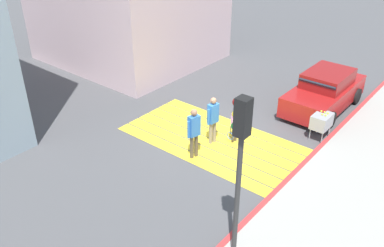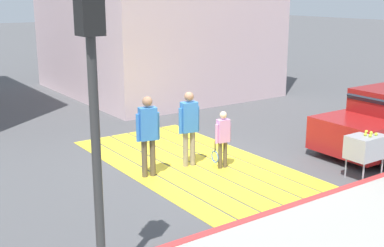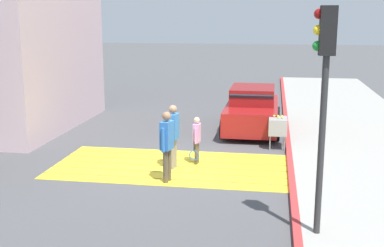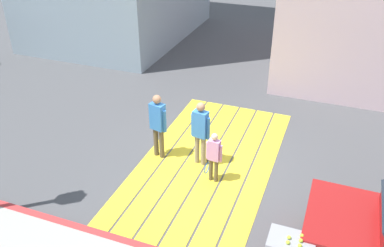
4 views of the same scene
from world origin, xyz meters
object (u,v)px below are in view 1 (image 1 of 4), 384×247
(car_parked_near_curb, at_px, (324,92))
(pedestrian_adult_trailing, at_px, (194,130))
(traffic_light_corner, at_px, (240,150))
(pedestrian_adult_lead, at_px, (213,117))
(pedestrian_child_with_racket, at_px, (235,123))
(tennis_ball_cart, at_px, (322,121))

(car_parked_near_curb, height_order, pedestrian_adult_trailing, pedestrian_adult_trailing)
(traffic_light_corner, bearing_deg, pedestrian_adult_lead, -47.84)
(pedestrian_adult_lead, relative_size, pedestrian_adult_trailing, 0.98)
(car_parked_near_curb, distance_m, pedestrian_adult_trailing, 6.37)
(car_parked_near_curb, relative_size, pedestrian_adult_trailing, 2.42)
(car_parked_near_curb, bearing_deg, pedestrian_adult_lead, 69.23)
(traffic_light_corner, xyz_separation_m, pedestrian_adult_lead, (3.47, -3.83, -2.02))
(car_parked_near_curb, xyz_separation_m, pedestrian_adult_lead, (1.89, 4.98, 0.28))
(pedestrian_adult_lead, distance_m, pedestrian_child_with_racket, 0.81)
(pedestrian_child_with_racket, bearing_deg, tennis_ball_cart, -136.31)
(tennis_ball_cart, distance_m, pedestrian_adult_lead, 3.87)
(traffic_light_corner, relative_size, pedestrian_child_with_racket, 3.18)
(tennis_ball_cart, height_order, pedestrian_adult_lead, pedestrian_adult_lead)
(pedestrian_child_with_racket, bearing_deg, pedestrian_adult_trailing, 73.43)
(tennis_ball_cart, distance_m, pedestrian_child_with_racket, 3.09)
(car_parked_near_curb, distance_m, tennis_ball_cart, 2.48)
(car_parked_near_curb, height_order, pedestrian_child_with_racket, car_parked_near_curb)
(pedestrian_adult_lead, bearing_deg, tennis_ball_cart, -136.30)
(car_parked_near_curb, relative_size, tennis_ball_cart, 4.23)
(pedestrian_adult_trailing, bearing_deg, car_parked_near_curb, -106.65)
(car_parked_near_curb, distance_m, traffic_light_corner, 9.24)
(tennis_ball_cart, relative_size, pedestrian_adult_trailing, 0.57)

